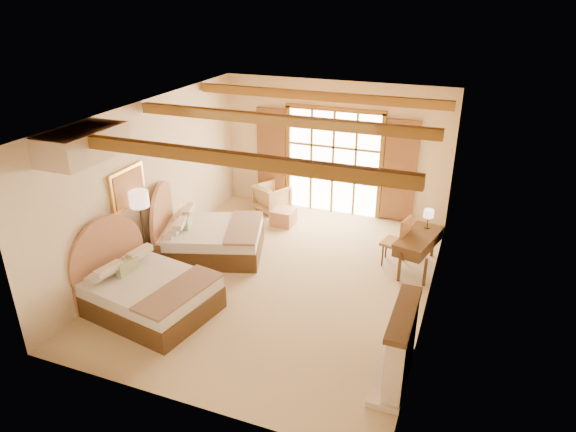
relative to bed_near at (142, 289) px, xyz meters
The scene contains 19 objects.
floor 2.60m from the bed_near, 45.50° to the left, with size 7.00×7.00×0.00m, color tan.
wall_back 5.76m from the bed_near, 71.33° to the left, with size 5.50×5.50×0.00m, color beige.
wall_left 2.38m from the bed_near, 117.32° to the left, with size 7.00×7.00×0.00m, color beige.
wall_right 5.05m from the bed_near, 21.94° to the left, with size 7.00×7.00×0.00m, color beige.
ceiling 3.80m from the bed_near, 45.50° to the left, with size 7.00×7.00×0.00m, color #B77837.
ceiling_beams 3.71m from the bed_near, 45.50° to the left, with size 5.39×4.60×0.18m, color brown, non-canonical shape.
french_doors 5.64m from the bed_near, 71.13° to the left, with size 3.95×0.08×2.60m.
fireplace 4.40m from the bed_near, ahead, with size 0.46×1.40×1.16m.
painting 1.95m from the bed_near, 129.72° to the left, with size 0.06×0.95×0.75m.
canopy_valance 2.62m from the bed_near, 164.48° to the right, with size 0.70×1.40×0.45m, color beige.
bed_near is the anchor object (origin of this frame).
bed_far 2.22m from the bed_near, 90.97° to the left, with size 2.51×2.11×1.35m.
nightstand 1.24m from the bed_near, 124.07° to the left, with size 0.47×0.47×0.56m, color #4A301B.
floor_lamp 1.66m from the bed_near, 122.48° to the left, with size 0.36×0.36×1.70m.
armchair 4.81m from the bed_near, 85.17° to the left, with size 0.72×0.74×0.67m, color tan.
ottoman 4.24m from the bed_near, 76.69° to the left, with size 0.51×0.51×0.37m, color #C27852.
desk 5.25m from the bed_near, 36.96° to the left, with size 0.86×1.42×0.72m.
desk_chair 4.92m from the bed_near, 40.20° to the left, with size 0.56×0.56×1.05m.
desk_lamp 5.61m from the bed_near, 39.69° to the left, with size 0.20×0.20×0.40m.
Camera 1 is at (3.22, -7.92, 5.15)m, focal length 32.00 mm.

